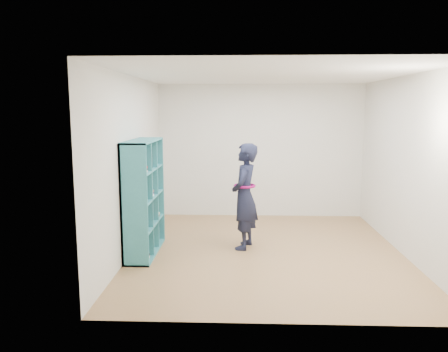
{
  "coord_description": "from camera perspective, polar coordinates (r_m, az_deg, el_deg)",
  "views": [
    {
      "loc": [
        -0.4,
        -6.34,
        2.11
      ],
      "look_at": [
        -0.65,
        0.3,
        1.1
      ],
      "focal_mm": 35.0,
      "sensor_mm": 36.0,
      "label": 1
    }
  ],
  "objects": [
    {
      "name": "wall_right",
      "position": [
        6.82,
        22.71,
        1.17
      ],
      "size": [
        0.02,
        4.5,
        2.6
      ],
      "primitive_type": "cube",
      "color": "silver",
      "rests_on": "floor"
    },
    {
      "name": "wall_front",
      "position": [
        4.19,
        7.57,
        -2.58
      ],
      "size": [
        4.0,
        0.02,
        2.6
      ],
      "primitive_type": "cube",
      "color": "silver",
      "rests_on": "floor"
    },
    {
      "name": "ceiling",
      "position": [
        6.37,
        5.88,
        13.03
      ],
      "size": [
        4.5,
        4.5,
        0.0
      ],
      "primitive_type": "plane",
      "color": "white",
      "rests_on": "wall_back"
    },
    {
      "name": "smartphone",
      "position": [
        6.72,
        1.71,
        -1.59
      ],
      "size": [
        0.01,
        0.1,
        0.12
      ],
      "rotation": [
        0.42,
        0.0,
        0.01
      ],
      "color": "silver",
      "rests_on": "person"
    },
    {
      "name": "floor",
      "position": [
        6.69,
        5.53,
        -9.76
      ],
      "size": [
        4.5,
        4.5,
        0.0
      ],
      "primitive_type": "plane",
      "color": "#997345",
      "rests_on": "ground"
    },
    {
      "name": "bookshelf",
      "position": [
        6.51,
        -10.67,
        -2.87
      ],
      "size": [
        0.37,
        1.26,
        1.68
      ],
      "color": "teal",
      "rests_on": "floor"
    },
    {
      "name": "wall_left",
      "position": [
        6.59,
        -11.95,
        1.41
      ],
      "size": [
        0.02,
        4.5,
        2.6
      ],
      "primitive_type": "cube",
      "color": "silver",
      "rests_on": "floor"
    },
    {
      "name": "person",
      "position": [
        6.63,
        2.7,
        -2.66
      ],
      "size": [
        0.52,
        0.66,
        1.61
      ],
      "rotation": [
        0.0,
        0.0,
        -1.81
      ],
      "color": "black",
      "rests_on": "floor"
    },
    {
      "name": "wall_back",
      "position": [
        8.63,
        4.79,
        3.26
      ],
      "size": [
        4.0,
        0.02,
        2.6
      ],
      "primitive_type": "cube",
      "color": "silver",
      "rests_on": "floor"
    }
  ]
}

